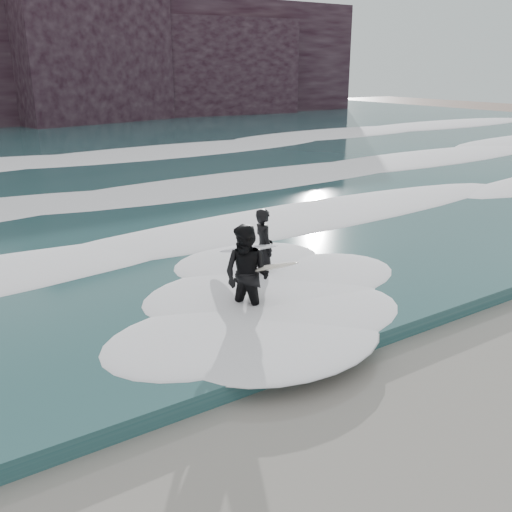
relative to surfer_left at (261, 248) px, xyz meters
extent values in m
cube|color=#244C4E|center=(-0.60, 22.44, -0.71)|extent=(90.00, 52.00, 0.30)
ellipsoid|color=white|center=(-0.60, 2.44, -0.46)|extent=(60.00, 3.20, 0.20)
ellipsoid|color=white|center=(-0.60, 9.44, -0.44)|extent=(60.00, 4.00, 0.24)
ellipsoid|color=white|center=(-0.60, 18.44, -0.41)|extent=(60.00, 4.80, 0.30)
imported|color=black|center=(0.07, -0.01, -0.01)|extent=(0.53, 0.70, 1.72)
ellipsoid|color=white|center=(-0.33, 0.04, 0.03)|extent=(0.77, 1.90, 0.64)
imported|color=black|center=(-1.30, -1.47, 0.09)|extent=(1.07, 1.15, 1.90)
ellipsoid|color=silver|center=(-0.88, -1.47, 0.16)|extent=(0.57, 1.84, 0.80)
camera|label=1|loc=(-6.54, -9.63, 3.74)|focal=40.00mm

